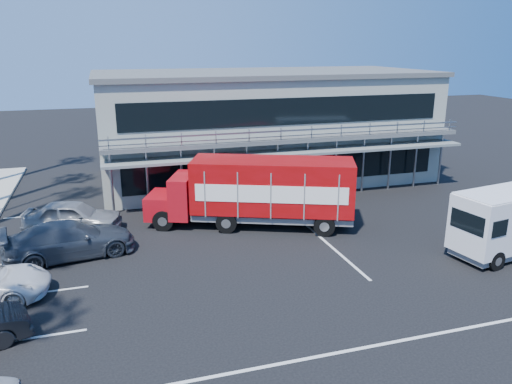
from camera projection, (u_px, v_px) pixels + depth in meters
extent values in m
plane|color=black|center=(305.00, 267.00, 21.10)|extent=(120.00, 120.00, 0.00)
cube|color=gray|center=(264.00, 127.00, 34.69)|extent=(22.00, 10.00, 7.00)
cube|color=#515454|center=(264.00, 73.00, 33.65)|extent=(22.40, 10.40, 0.30)
cube|color=#515454|center=(293.00, 140.00, 29.53)|extent=(22.00, 1.20, 0.25)
cube|color=gray|center=(296.00, 133.00, 28.88)|extent=(22.00, 0.08, 0.90)
cube|color=slate|center=(294.00, 152.00, 29.45)|extent=(22.00, 1.80, 0.15)
cube|color=black|center=(289.00, 170.00, 30.63)|extent=(20.00, 0.06, 1.60)
cube|color=black|center=(290.00, 111.00, 29.60)|extent=(20.00, 0.06, 1.60)
cube|color=#A20D15|center=(163.00, 205.00, 25.97)|extent=(2.16, 2.63, 1.21)
cube|color=#A20D15|center=(183.00, 195.00, 25.71)|extent=(1.89, 2.71, 2.11)
cube|color=black|center=(183.00, 184.00, 25.54)|extent=(0.86, 1.99, 0.70)
cube|color=#9C090E|center=(273.00, 185.00, 25.11)|extent=(8.39, 5.39, 2.61)
cube|color=slate|center=(272.00, 214.00, 25.56)|extent=(8.25, 5.04, 0.30)
cube|color=white|center=(271.00, 194.00, 23.93)|extent=(6.85, 2.85, 0.85)
cube|color=white|center=(274.00, 181.00, 26.35)|extent=(6.85, 2.85, 0.85)
cylinder|color=black|center=(163.00, 221.00, 25.03)|extent=(1.07, 0.66, 1.05)
cylinder|color=black|center=(174.00, 207.00, 27.14)|extent=(1.07, 0.66, 1.05)
cylinder|color=black|center=(226.00, 223.00, 24.74)|extent=(1.07, 0.66, 1.05)
cylinder|color=black|center=(233.00, 209.00, 26.85)|extent=(1.07, 0.66, 1.05)
cylinder|color=black|center=(324.00, 226.00, 24.31)|extent=(1.07, 0.66, 1.05)
cylinder|color=black|center=(323.00, 211.00, 26.42)|extent=(1.07, 0.66, 1.05)
cube|color=slate|center=(511.00, 245.00, 22.43)|extent=(6.08, 2.82, 0.30)
cube|color=black|center=(468.00, 222.00, 20.67)|extent=(0.34, 1.70, 0.83)
cube|color=#340B66|center=(506.00, 205.00, 23.20)|extent=(3.10, 0.55, 1.31)
cylinder|color=black|center=(496.00, 261.00, 20.68)|extent=(0.87, 0.41, 0.84)
cylinder|color=black|center=(460.00, 245.00, 22.27)|extent=(0.87, 0.41, 0.84)
imported|color=#313741|center=(70.00, 240.00, 21.86)|extent=(5.84, 3.19, 1.61)
imported|color=gray|center=(73.00, 217.00, 24.80)|extent=(5.03, 2.98, 1.61)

